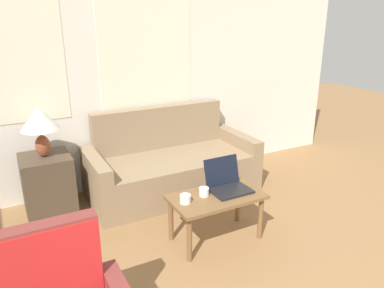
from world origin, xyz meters
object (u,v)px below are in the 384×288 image
cup_yellow (185,199)px  laptop (227,183)px  cup_navy (204,192)px  couch (170,167)px  coffee_table (216,202)px  table_lamp (39,122)px

cup_yellow → laptop: bearing=6.7°
laptop → cup_navy: laptop is taller
couch → cup_yellow: (-0.37, -1.11, 0.20)m
couch → coffee_table: (-0.07, -1.12, 0.10)m
table_lamp → laptop: bearing=-39.6°
table_lamp → cup_navy: size_ratio=5.80×
table_lamp → coffee_table: table_lamp is taller
couch → cup_navy: couch is taller
cup_navy → table_lamp: bearing=134.4°
coffee_table → cup_yellow: bearing=178.4°
laptop → table_lamp: bearing=140.4°
cup_navy → cup_yellow: bearing=-169.1°
table_lamp → coffee_table: bearing=-44.4°
couch → coffee_table: 1.13m
couch → laptop: bearing=-85.7°
laptop → cup_navy: (-0.25, -0.01, -0.02)m
cup_yellow → cup_navy: bearing=10.9°
couch → cup_navy: size_ratio=21.69×
table_lamp → cup_yellow: bearing=-52.1°
table_lamp → cup_yellow: 1.61m
cup_navy → laptop: bearing=3.2°
coffee_table → laptop: laptop is taller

